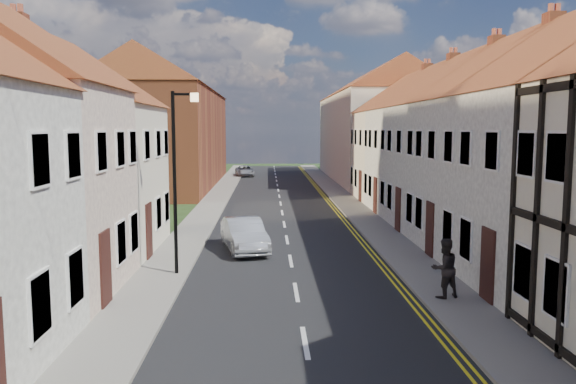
{
  "coord_description": "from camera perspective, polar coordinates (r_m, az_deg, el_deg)",
  "views": [
    {
      "loc": [
        -0.85,
        1.57,
        4.93
      ],
      "look_at": [
        0.13,
        28.15,
        1.9
      ],
      "focal_mm": 35.0,
      "sensor_mm": 36.0,
      "label": 1
    }
  ],
  "objects": [
    {
      "name": "cottage_r_pink",
      "position": [
        29.16,
        18.35,
        5.27
      ],
      "size": [
        8.3,
        6.0,
        9.0
      ],
      "color": "white",
      "rests_on": "ground"
    },
    {
      "name": "block_right_far",
      "position": [
        54.39,
        8.71,
        6.8
      ],
      "size": [
        8.3,
        24.2,
        10.5
      ],
      "color": "beige",
      "rests_on": "ground"
    },
    {
      "name": "cottage_l_pink",
      "position": [
        23.83,
        -22.95,
        4.64
      ],
      "size": [
        8.3,
        6.3,
        8.8
      ],
      "color": "beige",
      "rests_on": "ground"
    },
    {
      "name": "block_left_far",
      "position": [
        49.16,
        -12.09,
        6.77
      ],
      "size": [
        8.3,
        24.2,
        10.5
      ],
      "color": "brown",
      "rests_on": "ground"
    },
    {
      "name": "pavement_right",
      "position": [
        29.32,
        8.26,
        -3.13
      ],
      "size": [
        1.8,
        90.0,
        0.12
      ],
      "primitive_type": "cube",
      "color": "gray",
      "rests_on": "ground"
    },
    {
      "name": "pedestrian_right",
      "position": [
        16.67,
        15.6,
        -7.46
      ],
      "size": [
        0.99,
        0.87,
        1.71
      ],
      "primitive_type": "imported",
      "rotation": [
        0.0,
        0.0,
        3.46
      ],
      "color": "#282220",
      "rests_on": "pavement_right"
    },
    {
      "name": "pavement_left",
      "position": [
        29.06,
        -9.1,
        -3.23
      ],
      "size": [
        1.8,
        90.0,
        0.12
      ],
      "primitive_type": "cube",
      "color": "gray",
      "rests_on": "ground"
    },
    {
      "name": "lamppost",
      "position": [
        18.72,
        -11.21,
        2.11
      ],
      "size": [
        0.88,
        0.15,
        6.0
      ],
      "color": "black",
      "rests_on": "pavement_left"
    },
    {
      "name": "cottage_r_cream_mid",
      "position": [
        24.17,
        22.82,
        4.92
      ],
      "size": [
        8.3,
        5.2,
        9.0
      ],
      "color": "white",
      "rests_on": "ground"
    },
    {
      "name": "car_mid",
      "position": [
        22.74,
        -4.48,
        -4.35
      ],
      "size": [
        2.24,
        4.21,
        1.32
      ],
      "primitive_type": "imported",
      "rotation": [
        0.0,
        0.0,
        0.22
      ],
      "color": "#A9ABB1",
      "rests_on": "ground"
    },
    {
      "name": "cottage_r_white_far",
      "position": [
        34.27,
        15.2,
        5.52
      ],
      "size": [
        8.3,
        5.2,
        9.0
      ],
      "color": "white",
      "rests_on": "ground"
    },
    {
      "name": "cottage_r_cream_far",
      "position": [
        39.46,
        12.87,
        5.67
      ],
      "size": [
        8.3,
        6.0,
        9.0
      ],
      "color": "beige",
      "rests_on": "ground"
    },
    {
      "name": "car_distant",
      "position": [
        57.93,
        -4.43,
        2.14
      ],
      "size": [
        2.23,
        4.13,
        1.1
      ],
      "primitive_type": "imported",
      "rotation": [
        0.0,
        0.0,
        0.1
      ],
      "color": "#929499",
      "rests_on": "ground"
    },
    {
      "name": "road",
      "position": [
        28.87,
        -0.39,
        -3.32
      ],
      "size": [
        7.0,
        90.0,
        0.02
      ],
      "primitive_type": "cube",
      "color": "black",
      "rests_on": "ground"
    }
  ]
}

